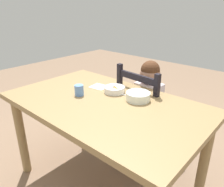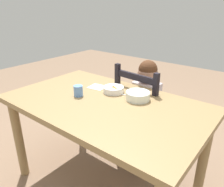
{
  "view_description": "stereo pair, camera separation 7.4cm",
  "coord_description": "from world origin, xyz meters",
  "px_view_note": "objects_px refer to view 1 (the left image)",
  "views": [
    {
      "loc": [
        0.97,
        -1.0,
        1.38
      ],
      "look_at": [
        0.03,
        0.05,
        0.8
      ],
      "focal_mm": 35.13,
      "sensor_mm": 36.0,
      "label": 1
    },
    {
      "loc": [
        0.91,
        -1.05,
        1.38
      ],
      "look_at": [
        0.03,
        0.05,
        0.8
      ],
      "focal_mm": 35.13,
      "sensor_mm": 36.0,
      "label": 2
    }
  ],
  "objects_px": {
    "dining_chair": "(145,117)",
    "bowl_of_peas": "(138,96)",
    "dining_table": "(104,114)",
    "child_figure": "(147,99)",
    "drinking_cup": "(79,90)",
    "spoon": "(122,94)",
    "bowl_of_carrots": "(115,89)"
  },
  "relations": [
    {
      "from": "dining_chair",
      "to": "bowl_of_peas",
      "type": "relative_size",
      "value": 5.36
    },
    {
      "from": "bowl_of_peas",
      "to": "child_figure",
      "type": "bearing_deg",
      "value": 110.53
    },
    {
      "from": "drinking_cup",
      "to": "child_figure",
      "type": "bearing_deg",
      "value": 62.28
    },
    {
      "from": "dining_table",
      "to": "spoon",
      "type": "distance_m",
      "value": 0.2
    },
    {
      "from": "child_figure",
      "to": "bowl_of_peas",
      "type": "bearing_deg",
      "value": -69.47
    },
    {
      "from": "bowl_of_peas",
      "to": "spoon",
      "type": "height_order",
      "value": "bowl_of_peas"
    },
    {
      "from": "bowl_of_carrots",
      "to": "drinking_cup",
      "type": "relative_size",
      "value": 1.99
    },
    {
      "from": "child_figure",
      "to": "spoon",
      "type": "xyz_separation_m",
      "value": [
        -0.04,
        -0.3,
        0.12
      ]
    },
    {
      "from": "child_figure",
      "to": "bowl_of_peas",
      "type": "relative_size",
      "value": 5.56
    },
    {
      "from": "dining_table",
      "to": "dining_chair",
      "type": "xyz_separation_m",
      "value": [
        0.05,
        0.47,
        -0.2
      ]
    },
    {
      "from": "bowl_of_peas",
      "to": "bowl_of_carrots",
      "type": "bearing_deg",
      "value": -179.98
    },
    {
      "from": "bowl_of_carrots",
      "to": "spoon",
      "type": "distance_m",
      "value": 0.08
    },
    {
      "from": "bowl_of_peas",
      "to": "dining_table",
      "type": "bearing_deg",
      "value": -133.28
    },
    {
      "from": "bowl_of_peas",
      "to": "bowl_of_carrots",
      "type": "xyz_separation_m",
      "value": [
        -0.22,
        -0.0,
        -0.01
      ]
    },
    {
      "from": "bowl_of_carrots",
      "to": "dining_table",
      "type": "bearing_deg",
      "value": -72.36
    },
    {
      "from": "dining_chair",
      "to": "spoon",
      "type": "xyz_separation_m",
      "value": [
        -0.03,
        -0.3,
        0.3
      ]
    },
    {
      "from": "bowl_of_peas",
      "to": "spoon",
      "type": "relative_size",
      "value": 1.26
    },
    {
      "from": "bowl_of_peas",
      "to": "drinking_cup",
      "type": "height_order",
      "value": "drinking_cup"
    },
    {
      "from": "dining_table",
      "to": "child_figure",
      "type": "distance_m",
      "value": 0.47
    },
    {
      "from": "bowl_of_carrots",
      "to": "drinking_cup",
      "type": "distance_m",
      "value": 0.27
    },
    {
      "from": "bowl_of_carrots",
      "to": "child_figure",
      "type": "bearing_deg",
      "value": 69.49
    },
    {
      "from": "dining_table",
      "to": "drinking_cup",
      "type": "bearing_deg",
      "value": -168.62
    },
    {
      "from": "dining_table",
      "to": "child_figure",
      "type": "height_order",
      "value": "child_figure"
    },
    {
      "from": "child_figure",
      "to": "dining_table",
      "type": "bearing_deg",
      "value": -96.63
    },
    {
      "from": "dining_chair",
      "to": "child_figure",
      "type": "bearing_deg",
      "value": -53.29
    },
    {
      "from": "dining_table",
      "to": "dining_chair",
      "type": "bearing_deg",
      "value": 84.02
    },
    {
      "from": "dining_table",
      "to": "drinking_cup",
      "type": "height_order",
      "value": "drinking_cup"
    },
    {
      "from": "drinking_cup",
      "to": "spoon",
      "type": "bearing_deg",
      "value": 42.59
    },
    {
      "from": "dining_chair",
      "to": "bowl_of_carrots",
      "type": "relative_size",
      "value": 5.77
    },
    {
      "from": "dining_chair",
      "to": "drinking_cup",
      "type": "height_order",
      "value": "dining_chair"
    },
    {
      "from": "dining_table",
      "to": "bowl_of_peas",
      "type": "xyz_separation_m",
      "value": [
        0.16,
        0.17,
        0.13
      ]
    },
    {
      "from": "dining_chair",
      "to": "bowl_of_carrots",
      "type": "xyz_separation_m",
      "value": [
        -0.1,
        -0.3,
        0.32
      ]
    }
  ]
}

